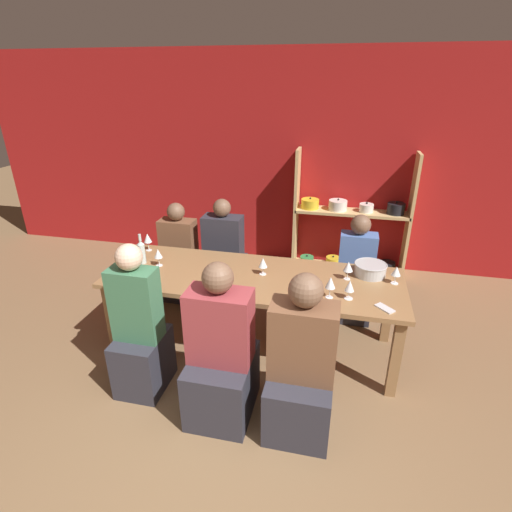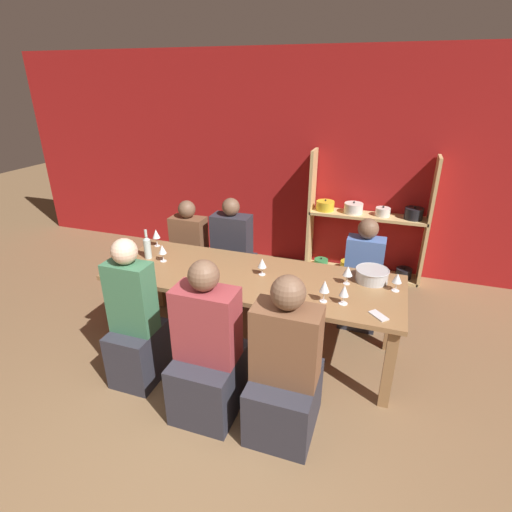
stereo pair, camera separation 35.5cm
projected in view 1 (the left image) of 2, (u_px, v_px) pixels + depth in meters
The scene contains 20 objects.
wall_back_red at pixel (298, 163), 5.13m from camera, with size 8.80×0.06×2.70m.
shelf_unit at pixel (350, 229), 5.12m from camera, with size 1.44×0.30×1.56m.
dining_table at pixel (254, 284), 3.56m from camera, with size 2.61×0.91×0.75m.
mixing_bowl at pixel (370, 269), 3.52m from camera, with size 0.29×0.29×0.11m.
wine_bottle_green at pixel (142, 252), 3.73m from camera, with size 0.07×0.07×0.29m.
wine_glass_red_a at pixel (120, 262), 3.53m from camera, with size 0.08×0.08×0.16m.
wine_glass_empty_a at pixel (350, 286), 3.12m from camera, with size 0.07×0.07×0.16m.
wine_glass_red_b at pixel (330, 283), 3.13m from camera, with size 0.08×0.08×0.18m.
wine_glass_red_c at pixel (263, 263), 3.51m from camera, with size 0.08×0.08×0.16m.
wine_glass_red_d at pixel (396, 272), 3.35m from camera, with size 0.08×0.08×0.16m.
wine_glass_white_a at pixel (148, 238), 4.00m from camera, with size 0.08×0.08×0.18m.
wine_glass_empty_b at pixel (158, 254), 3.67m from camera, with size 0.08×0.08×0.17m.
wine_glass_white_b at pixel (348, 267), 3.42m from camera, with size 0.08×0.08×0.17m.
cell_phone at pixel (385, 308), 3.02m from camera, with size 0.16×0.16×0.01m.
person_near_a at pixel (301, 374), 2.80m from camera, with size 0.45×0.57×1.23m.
person_far_a at pixel (355, 280), 4.17m from camera, with size 0.36×0.46×1.13m.
person_near_b at pixel (221, 362), 2.91m from camera, with size 0.45×0.57×1.25m.
person_far_b at pixel (224, 264), 4.50m from camera, with size 0.42×0.53×1.18m.
person_near_c at pixel (140, 337), 3.15m from camera, with size 0.36×0.45×1.27m.
person_far_c at pixel (180, 263), 4.59m from camera, with size 0.39×0.49×1.12m.
Camera 1 is at (0.62, -1.33, 2.35)m, focal length 28.00 mm.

